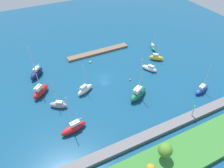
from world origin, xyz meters
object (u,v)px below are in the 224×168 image
(sailboat_navy_far_north, at_px, (36,73))
(sailboat_red_center_basin, at_px, (73,128))
(sailboat_green_far_south, at_px, (153,47))
(sailboat_blue_west_end, at_px, (202,89))
(pier_dock, at_px, (98,52))
(harbor_beacon, at_px, (193,110))
(sailboat_white_near_pier, at_px, (149,68))
(sailboat_white_by_breakwater, at_px, (85,89))
(sailboat_red_lone_north, at_px, (40,91))
(mooring_buoy_white, at_px, (90,62))
(mooring_buoy_orange, at_px, (130,80))
(park_tree_east, at_px, (165,150))
(sailboat_yellow_outer_mooring, at_px, (156,58))
(sailboat_gray_along_channel, at_px, (58,105))
(sailboat_green_east_end, at_px, (138,93))

(sailboat_navy_far_north, bearing_deg, sailboat_red_center_basin, 50.48)
(sailboat_green_far_south, bearing_deg, sailboat_blue_west_end, 15.06)
(pier_dock, height_order, harbor_beacon, harbor_beacon)
(sailboat_white_near_pier, distance_m, sailboat_navy_far_north, 39.73)
(sailboat_red_center_basin, height_order, sailboat_navy_far_north, sailboat_red_center_basin)
(pier_dock, height_order, sailboat_navy_far_north, sailboat_navy_far_north)
(sailboat_white_by_breakwater, bearing_deg, sailboat_navy_far_north, 103.62)
(pier_dock, xyz_separation_m, harbor_beacon, (-9.59, 42.85, 2.94))
(sailboat_red_lone_north, bearing_deg, harbor_beacon, -81.01)
(sailboat_white_by_breakwater, bearing_deg, sailboat_blue_west_end, -50.70)
(pier_dock, bearing_deg, mooring_buoy_white, 42.06)
(sailboat_navy_far_north, bearing_deg, pier_dock, 142.49)
(mooring_buoy_orange, bearing_deg, sailboat_green_far_south, -143.94)
(park_tree_east, bearing_deg, mooring_buoy_orange, -105.43)
(sailboat_navy_far_north, xyz_separation_m, sailboat_yellow_outer_mooring, (-43.10, 9.97, -0.27))
(sailboat_white_by_breakwater, bearing_deg, mooring_buoy_white, 37.82)
(sailboat_red_center_basin, distance_m, sailboat_gray_along_channel, 10.20)
(pier_dock, relative_size, sailboat_green_far_south, 3.34)
(sailboat_blue_west_end, relative_size, sailboat_gray_along_channel, 1.08)
(sailboat_gray_along_channel, distance_m, sailboat_yellow_outer_mooring, 41.08)
(sailboat_white_near_pier, bearing_deg, park_tree_east, 121.58)
(park_tree_east, bearing_deg, sailboat_yellow_outer_mooring, -123.36)
(sailboat_green_east_end, xyz_separation_m, sailboat_red_lone_north, (26.64, -14.33, -0.13))
(pier_dock, xyz_separation_m, sailboat_gray_along_channel, (22.41, 22.47, 0.64))
(sailboat_white_by_breakwater, relative_size, mooring_buoy_white, 14.39)
(sailboat_green_east_end, distance_m, sailboat_green_far_south, 29.96)
(sailboat_gray_along_channel, bearing_deg, harbor_beacon, 179.18)
(pier_dock, height_order, sailboat_gray_along_channel, sailboat_gray_along_channel)
(park_tree_east, distance_m, mooring_buoy_white, 45.00)
(sailboat_gray_along_channel, bearing_deg, sailboat_white_near_pier, -142.45)
(sailboat_green_east_end, distance_m, sailboat_gray_along_channel, 24.07)
(sailboat_navy_far_north, distance_m, sailboat_white_by_breakwater, 19.37)
(sailboat_navy_far_north, xyz_separation_m, mooring_buoy_white, (-19.63, 0.43, -1.04))
(park_tree_east, distance_m, sailboat_red_center_basin, 23.59)
(sailboat_red_center_basin, height_order, sailboat_yellow_outer_mooring, sailboat_red_center_basin)
(pier_dock, height_order, sailboat_green_east_end, sailboat_green_east_end)
(sailboat_green_east_end, height_order, sailboat_gray_along_channel, sailboat_green_east_end)
(sailboat_green_east_end, distance_m, sailboat_white_by_breakwater, 16.67)
(sailboat_white_by_breakwater, distance_m, mooring_buoy_orange, 15.83)
(sailboat_yellow_outer_mooring, bearing_deg, mooring_buoy_white, -162.38)
(sailboat_red_center_basin, bearing_deg, mooring_buoy_orange, -164.01)
(sailboat_yellow_outer_mooring, height_order, sailboat_red_lone_north, sailboat_red_lone_north)
(sailboat_gray_along_channel, bearing_deg, sailboat_red_center_basin, 129.03)
(sailboat_yellow_outer_mooring, xyz_separation_m, sailboat_white_by_breakwater, (31.00, 5.15, 0.08))
(sailboat_white_near_pier, distance_m, sailboat_red_lone_north, 37.99)
(pier_dock, distance_m, sailboat_gray_along_channel, 31.74)
(sailboat_gray_along_channel, distance_m, mooring_buoy_white, 24.25)
(sailboat_navy_far_north, height_order, sailboat_red_lone_north, sailboat_navy_far_north)
(pier_dock, bearing_deg, park_tree_east, 83.89)
(sailboat_yellow_outer_mooring, height_order, mooring_buoy_orange, sailboat_yellow_outer_mooring)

